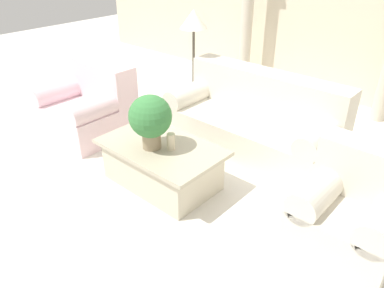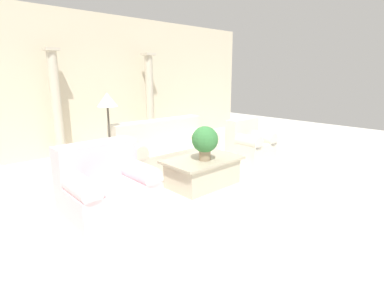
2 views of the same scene
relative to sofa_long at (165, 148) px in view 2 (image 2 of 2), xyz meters
name	(u,v)px [view 2 (image 2 of 2)]	position (x,y,z in m)	size (l,w,h in m)	color
ground_plane	(180,180)	(-0.38, -0.91, -0.36)	(16.00, 16.00, 0.00)	silver
wall_back	(95,83)	(-0.38, 2.23, 1.24)	(10.00, 0.06, 3.20)	beige
sofa_long	(165,148)	(0.00, 0.00, 0.00)	(2.10, 0.93, 0.91)	beige
loveseat	(106,184)	(-1.87, -1.10, 0.01)	(1.11, 0.93, 0.91)	silver
coffee_table	(203,172)	(-0.26, -1.34, -0.12)	(1.27, 0.78, 0.46)	beige
potted_plant	(205,140)	(-0.30, -1.42, 0.43)	(0.42, 0.42, 0.56)	#937F60
pillar_candle	(207,152)	(-0.13, -1.32, 0.19)	(0.08, 0.08, 0.17)	beige
floor_lamp	(107,105)	(-1.13, 0.15, 0.94)	(0.37, 0.37, 1.50)	#4C473D
column_left	(57,105)	(-1.43, 1.83, 0.84)	(0.28, 0.28, 2.33)	beige
column_right	(150,99)	(0.92, 1.83, 0.84)	(0.28, 0.28, 2.33)	beige
armchair	(249,143)	(1.56, -0.91, 0.01)	(0.82, 0.78, 0.87)	beige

